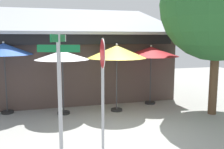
# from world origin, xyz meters

# --- Properties ---
(ground_plane) EXTENTS (28.00, 28.00, 0.10)m
(ground_plane) POSITION_xyz_m (0.00, 0.00, -0.05)
(ground_plane) COLOR gray
(cafe_building) EXTENTS (8.61, 5.49, 4.43)m
(cafe_building) POSITION_xyz_m (-0.72, 5.89, 1.65)
(cafe_building) COLOR #473833
(cafe_building) RESTS_ON ground
(street_sign_post) EXTENTS (0.89, 0.95, 2.87)m
(street_sign_post) POSITION_xyz_m (-2.04, -1.03, 1.79)
(street_sign_post) COLOR #A8AAB2
(street_sign_post) RESTS_ON ground
(stop_sign) EXTENTS (0.08, 0.71, 2.77)m
(stop_sign) POSITION_xyz_m (-1.06, -1.01, 1.90)
(stop_sign) COLOR #A8AAB2
(stop_sign) RESTS_ON ground
(patio_umbrella_royal_blue_left) EXTENTS (2.06, 2.06, 2.66)m
(patio_umbrella_royal_blue_left) POSITION_xyz_m (-3.69, 3.21, 2.36)
(patio_umbrella_royal_blue_left) COLOR black
(patio_umbrella_royal_blue_left) RESTS_ON ground
(patio_umbrella_ivory_center) EXTENTS (1.95, 1.95, 2.40)m
(patio_umbrella_ivory_center) POSITION_xyz_m (-1.68, 2.57, 2.14)
(patio_umbrella_ivory_center) COLOR black
(patio_umbrella_ivory_center) RESTS_ON ground
(patio_umbrella_mustard_right) EXTENTS (2.20, 2.20, 2.57)m
(patio_umbrella_mustard_right) POSITION_xyz_m (0.31, 2.41, 2.25)
(patio_umbrella_mustard_right) COLOR black
(patio_umbrella_mustard_right) RESTS_ON ground
(patio_umbrella_crimson_far_right) EXTENTS (2.29, 2.29, 2.49)m
(patio_umbrella_crimson_far_right) POSITION_xyz_m (1.99, 3.05, 2.20)
(patio_umbrella_crimson_far_right) COLOR black
(patio_umbrella_crimson_far_right) RESTS_ON ground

